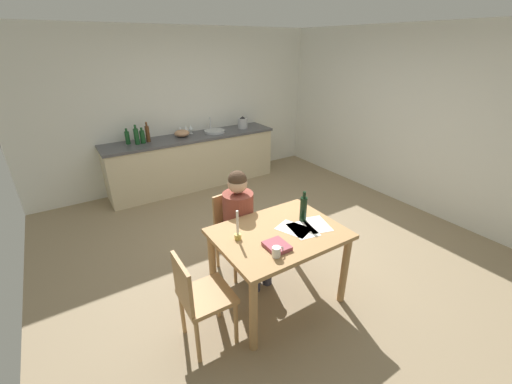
{
  "coord_description": "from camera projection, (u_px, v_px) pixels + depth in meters",
  "views": [
    {
      "loc": [
        -1.94,
        -2.81,
        2.34
      ],
      "look_at": [
        -0.23,
        -0.15,
        0.85
      ],
      "focal_mm": 22.3,
      "sensor_mm": 36.0,
      "label": 1
    }
  ],
  "objects": [
    {
      "name": "paper_envelope",
      "position": [
        294.0,
        229.0,
        2.94
      ],
      "size": [
        0.3,
        0.35,
        0.0
      ],
      "primitive_type": "cube",
      "rotation": [
        0.0,
        0.0,
        0.38
      ],
      "color": "white",
      "rests_on": "dining_table"
    },
    {
      "name": "wine_glass_by_kettle",
      "position": [
        186.0,
        128.0,
        5.45
      ],
      "size": [
        0.07,
        0.07,
        0.15
      ],
      "color": "silver",
      "rests_on": "kitchen_counter"
    },
    {
      "name": "kitchen_counter",
      "position": [
        194.0,
        161.0,
        5.59
      ],
      "size": [
        2.94,
        0.64,
        0.9
      ],
      "color": "beige",
      "rests_on": "ground"
    },
    {
      "name": "wine_bottle_on_table",
      "position": [
        303.0,
        208.0,
        3.02
      ],
      "size": [
        0.07,
        0.07,
        0.3
      ],
      "color": "black",
      "rests_on": "dining_table"
    },
    {
      "name": "coffee_mug",
      "position": [
        277.0,
        252.0,
        2.54
      ],
      "size": [
        0.11,
        0.07,
        0.09
      ],
      "color": "white",
      "rests_on": "dining_table"
    },
    {
      "name": "wine_glass_back_left",
      "position": [
        180.0,
        129.0,
        5.4
      ],
      "size": [
        0.07,
        0.07,
        0.15
      ],
      "color": "silver",
      "rests_on": "kitchen_counter"
    },
    {
      "name": "ground_plane",
      "position": [
        265.0,
        245.0,
        4.09
      ],
      "size": [
        5.2,
        5.2,
        0.04
      ],
      "primitive_type": "cube",
      "color": "#937F60"
    },
    {
      "name": "paper_bill",
      "position": [
        317.0,
        224.0,
        3.01
      ],
      "size": [
        0.28,
        0.34,
        0.0
      ],
      "primitive_type": "cube",
      "rotation": [
        0.0,
        0.0,
        -0.28
      ],
      "color": "white",
      "rests_on": "dining_table"
    },
    {
      "name": "chair_side_empty",
      "position": [
        200.0,
        296.0,
        2.55
      ],
      "size": [
        0.4,
        0.4,
        0.88
      ],
      "color": "tan",
      "rests_on": "ground"
    },
    {
      "name": "mixing_bowl",
      "position": [
        182.0,
        133.0,
        5.35
      ],
      "size": [
        0.25,
        0.25,
        0.11
      ],
      "primitive_type": "ellipsoid",
      "color": "tan",
      "rests_on": "kitchen_counter"
    },
    {
      "name": "chair_at_table",
      "position": [
        235.0,
        228.0,
        3.47
      ],
      "size": [
        0.44,
        0.44,
        0.88
      ],
      "color": "tan",
      "rests_on": "ground"
    },
    {
      "name": "person_seated",
      "position": [
        242.0,
        219.0,
        3.29
      ],
      "size": [
        0.37,
        0.61,
        1.19
      ],
      "color": "brown",
      "rests_on": "ground"
    },
    {
      "name": "book_magazine",
      "position": [
        277.0,
        246.0,
        2.66
      ],
      "size": [
        0.18,
        0.21,
        0.03
      ],
      "primitive_type": "cube",
      "rotation": [
        0.0,
        0.0,
        -0.01
      ],
      "color": "#A44A56",
      "rests_on": "dining_table"
    },
    {
      "name": "wall_right",
      "position": [
        408.0,
        118.0,
        4.8
      ],
      "size": [
        0.12,
        5.2,
        2.6
      ],
      "primitive_type": "cube",
      "color": "silver",
      "rests_on": "ground"
    },
    {
      "name": "bottle_oil",
      "position": [
        127.0,
        138.0,
        4.93
      ],
      "size": [
        0.07,
        0.07,
        0.24
      ],
      "color": "#194C23",
      "rests_on": "kitchen_counter"
    },
    {
      "name": "wall_back",
      "position": [
        181.0,
        109.0,
        5.5
      ],
      "size": [
        5.2,
        0.12,
        2.6
      ],
      "primitive_type": "cube",
      "color": "silver",
      "rests_on": "ground"
    },
    {
      "name": "wine_glass_near_sink",
      "position": [
        191.0,
        127.0,
        5.5
      ],
      "size": [
        0.07,
        0.07,
        0.15
      ],
      "color": "silver",
      "rests_on": "kitchen_counter"
    },
    {
      "name": "stovetop_kettle",
      "position": [
        243.0,
        123.0,
        5.85
      ],
      "size": [
        0.18,
        0.18,
        0.22
      ],
      "color": "#B7BABF",
      "rests_on": "kitchen_counter"
    },
    {
      "name": "paper_letter",
      "position": [
        303.0,
        230.0,
        2.92
      ],
      "size": [
        0.26,
        0.33,
        0.0
      ],
      "primitive_type": "cube",
      "rotation": [
        0.0,
        0.0,
        -0.18
      ],
      "color": "white",
      "rests_on": "dining_table"
    },
    {
      "name": "bottle_sauce",
      "position": [
        148.0,
        133.0,
        5.04
      ],
      "size": [
        0.06,
        0.06,
        0.31
      ],
      "color": "#593319",
      "rests_on": "kitchen_counter"
    },
    {
      "name": "sink_unit",
      "position": [
        214.0,
        131.0,
        5.61
      ],
      "size": [
        0.36,
        0.36,
        0.24
      ],
      "color": "#B2B7BC",
      "rests_on": "kitchen_counter"
    },
    {
      "name": "dining_table",
      "position": [
        279.0,
        243.0,
        2.94
      ],
      "size": [
        1.15,
        0.87,
        0.78
      ],
      "color": "tan",
      "rests_on": "ground"
    },
    {
      "name": "candlestick",
      "position": [
        238.0,
        231.0,
        2.75
      ],
      "size": [
        0.06,
        0.06,
        0.28
      ],
      "color": "gold",
      "rests_on": "dining_table"
    },
    {
      "name": "bottle_wine_red",
      "position": [
        142.0,
        137.0,
        4.98
      ],
      "size": [
        0.08,
        0.08,
        0.25
      ],
      "color": "#194C23",
      "rests_on": "kitchen_counter"
    },
    {
      "name": "bottle_vinegar",
      "position": [
        136.0,
        136.0,
        4.91
      ],
      "size": [
        0.07,
        0.07,
        0.3
      ],
      "color": "#194C23",
      "rests_on": "kitchen_counter"
    }
  ]
}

